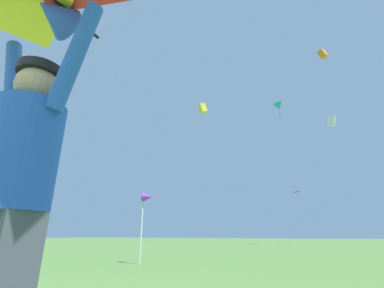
% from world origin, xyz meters
% --- Properties ---
extents(kite_flyer_person, '(0.81, 0.34, 1.92)m').
position_xyz_m(kite_flyer_person, '(0.32, 0.29, 0.94)').
color(kite_flyer_person, '#424751').
rests_on(kite_flyer_person, ground).
extents(distant_kite_white_mid_right, '(1.07, 0.96, 1.35)m').
position_xyz_m(distant_kite_white_mid_right, '(4.61, 31.37, 13.25)').
color(distant_kite_white_mid_right, white).
extents(distant_kite_orange_low_left, '(0.85, 0.66, 0.91)m').
position_xyz_m(distant_kite_orange_low_left, '(3.88, 20.35, 14.91)').
color(distant_kite_orange_low_left, orange).
extents(distant_kite_red_high_left, '(0.94, 0.95, 0.30)m').
position_xyz_m(distant_kite_red_high_left, '(-0.27, 32.25, 5.49)').
color(distant_kite_red_high_left, red).
extents(distant_kite_teal_high_right, '(1.57, 1.52, 3.00)m').
position_xyz_m(distant_kite_teal_high_right, '(-1.28, 34.98, 18.10)').
color(distant_kite_teal_high_right, '#19B2AD').
extents(distant_kite_yellow_mid_left, '(1.42, 1.37, 1.52)m').
position_xyz_m(distant_kite_yellow_mid_left, '(-11.39, 31.11, 18.15)').
color(distant_kite_yellow_mid_left, yellow).
extents(marker_flag, '(0.30, 0.24, 1.83)m').
position_xyz_m(marker_flag, '(-2.61, 5.61, 1.59)').
color(marker_flag, silver).
rests_on(marker_flag, ground).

